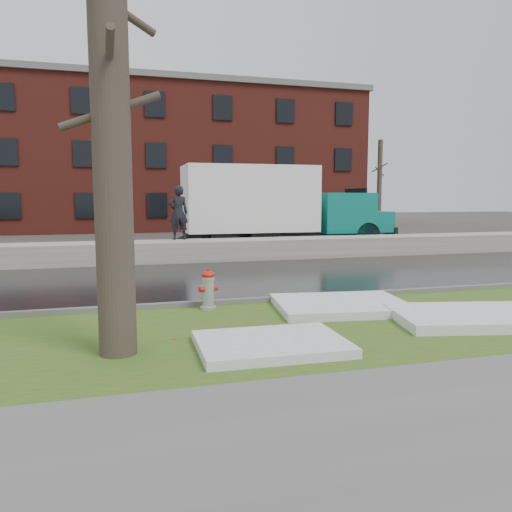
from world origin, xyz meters
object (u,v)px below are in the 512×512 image
object	(u,v)px
fire_hydrant	(208,288)
worker	(178,213)
tree	(111,116)
box_truck	(275,205)

from	to	relation	value
fire_hydrant	worker	world-z (taller)	worker
worker	tree	bearing A→B (deg)	74.15
box_truck	worker	xyz separation A→B (m)	(-4.71, -2.99, -0.21)
box_truck	worker	size ratio (longest dim) A/B	5.59
fire_hydrant	worker	distance (m)	8.80
tree	box_truck	world-z (taller)	tree
worker	fire_hydrant	bearing A→B (deg)	82.39
tree	worker	bearing A→B (deg)	78.37
tree	worker	size ratio (longest dim) A/B	3.37
fire_hydrant	tree	bearing A→B (deg)	-144.88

